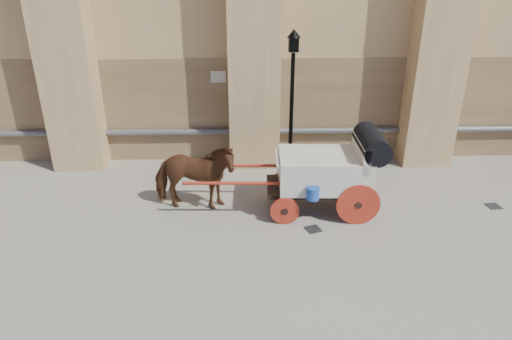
{
  "coord_description": "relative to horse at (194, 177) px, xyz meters",
  "views": [
    {
      "loc": [
        -1.32,
        -8.8,
        5.36
      ],
      "look_at": [
        -1.03,
        0.83,
        1.02
      ],
      "focal_mm": 32.0,
      "sensor_mm": 36.0,
      "label": 1
    }
  ],
  "objects": [
    {
      "name": "ground",
      "position": [
        2.48,
        -0.89,
        -0.84
      ],
      "size": [
        90.0,
        90.0,
        0.0
      ],
      "primitive_type": "plane",
      "color": "slate",
      "rests_on": "ground"
    },
    {
      "name": "horse",
      "position": [
        0.0,
        0.0,
        0.0
      ],
      "size": [
        2.05,
        1.06,
        1.68
      ],
      "primitive_type": "imported",
      "rotation": [
        0.0,
        0.0,
        1.49
      ],
      "color": "#5B301C",
      "rests_on": "ground"
    },
    {
      "name": "carriage",
      "position": [
        3.17,
        -0.14,
        0.24
      ],
      "size": [
        4.59,
        1.64,
        1.99
      ],
      "rotation": [
        0.0,
        0.0,
        -0.03
      ],
      "color": "black",
      "rests_on": "ground"
    },
    {
      "name": "street_lamp",
      "position": [
        2.5,
        2.35,
        1.24
      ],
      "size": [
        0.36,
        0.36,
        3.88
      ],
      "color": "black",
      "rests_on": "ground"
    },
    {
      "name": "drain_grate_near",
      "position": [
        2.69,
        -1.05,
        -0.83
      ],
      "size": [
        0.41,
        0.41,
        0.01
      ],
      "primitive_type": "cube",
      "rotation": [
        0.0,
        0.0,
        0.35
      ],
      "color": "black",
      "rests_on": "ground"
    },
    {
      "name": "drain_grate_far",
      "position": [
        7.24,
        -0.12,
        -0.83
      ],
      "size": [
        0.35,
        0.35,
        0.01
      ],
      "primitive_type": "cube",
      "rotation": [
        0.0,
        0.0,
        0.11
      ],
      "color": "black",
      "rests_on": "ground"
    }
  ]
}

